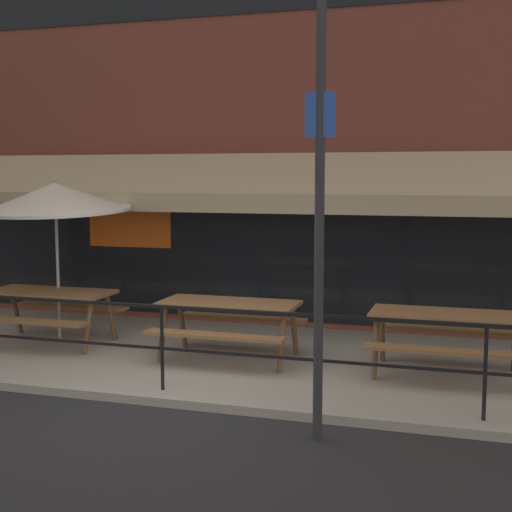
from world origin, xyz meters
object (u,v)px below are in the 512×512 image
picnic_table_left (50,302)px  picnic_table_centre (229,314)px  street_sign_pole (319,212)px  picnic_table_right (446,326)px  patio_umbrella_left (56,198)px

picnic_table_left → picnic_table_centre: same height
street_sign_pole → picnic_table_right: bearing=64.6°
picnic_table_right → picnic_table_centre: bearing=-179.3°
picnic_table_centre → picnic_table_right: same height
picnic_table_left → picnic_table_centre: size_ratio=1.00×
picnic_table_centre → picnic_table_right: bearing=0.7°
picnic_table_left → street_sign_pole: street_sign_pole is taller
picnic_table_left → picnic_table_centre: (2.75, -0.09, 0.00)m
picnic_table_centre → street_sign_pole: (1.67, -2.25, 1.47)m
patio_umbrella_left → picnic_table_left: bearing=-90.0°
picnic_table_left → picnic_table_right: bearing=-0.6°
street_sign_pole → picnic_table_centre: bearing=126.6°
picnic_table_left → patio_umbrella_left: 1.49m
picnic_table_left → patio_umbrella_left: patio_umbrella_left is taller
picnic_table_left → picnic_table_centre: 2.75m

